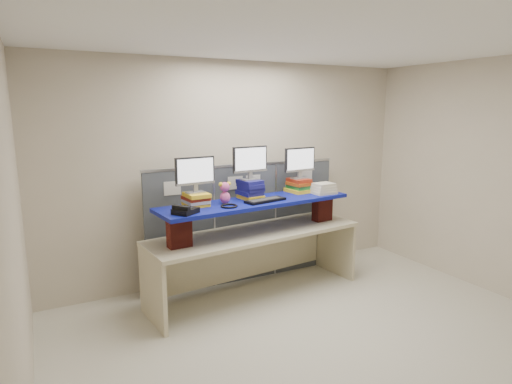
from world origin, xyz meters
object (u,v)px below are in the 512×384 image
monitor_left (195,173)px  monitor_center (250,161)px  monitor_right (300,161)px  blue_board (256,202)px  desk_phone (185,210)px  desk (256,244)px  keyboard (265,200)px

monitor_left → monitor_center: size_ratio=1.00×
monitor_right → monitor_center: bearing=-180.0°
monitor_center → blue_board: bearing=-88.0°
blue_board → monitor_right: monitor_right is taller
monitor_right → desk_phone: bearing=-171.3°
desk → monitor_center: bearing=92.0°
desk → monitor_center: 0.98m
monitor_center → desk_phone: size_ratio=1.53×
monitor_right → desk_phone: monitor_right is taller
monitor_right → keyboard: (-0.65, -0.29, -0.38)m
blue_board → monitor_right: (0.72, 0.19, 0.42)m
desk → monitor_right: 1.19m
blue_board → desk_phone: (-0.93, -0.23, 0.06)m
desk → monitor_left: size_ratio=5.90×
monitor_left → monitor_center: monitor_center is taller
monitor_left → monitor_right: bearing=0.0°
monitor_center → desk_phone: 1.06m
monitor_center → keyboard: bearing=-74.4°
desk → desk_phone: bearing=-171.7°
monitor_left → desk_phone: (-0.22, -0.28, -0.33)m
monitor_center → monitor_right: bearing=0.0°
desk_phone → monitor_center: bearing=-12.4°
monitor_left → blue_board: bearing=-9.5°
monitor_center → desk_phone: monitor_center is taller
blue_board → monitor_left: 0.81m
blue_board → monitor_center: size_ratio=5.17×
monitor_left → monitor_center: 0.71m
monitor_right → keyboard: bearing=-161.6°
monitor_center → desk: bearing=-88.0°
desk → blue_board: bearing=174.3°
keyboard → blue_board: bearing=113.0°
monitor_center → monitor_right: 0.74m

